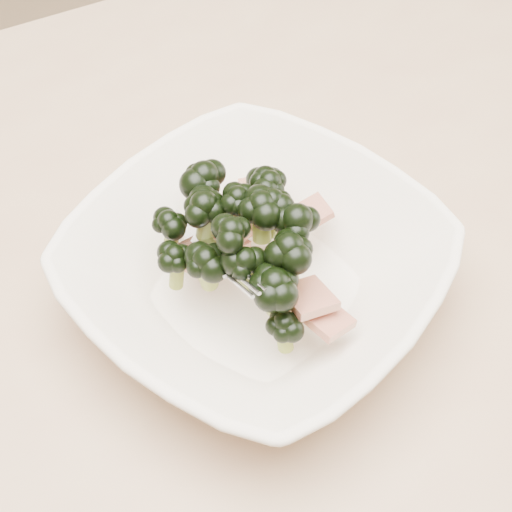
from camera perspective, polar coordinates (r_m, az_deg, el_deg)
name	(u,v)px	position (r m, az deg, el deg)	size (l,w,h in m)	color
dining_table	(155,336)	(0.69, -8.09, -6.36)	(1.20, 0.80, 0.75)	tan
broccoli_dish	(255,264)	(0.56, -0.09, -0.62)	(0.36, 0.36, 0.11)	silver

